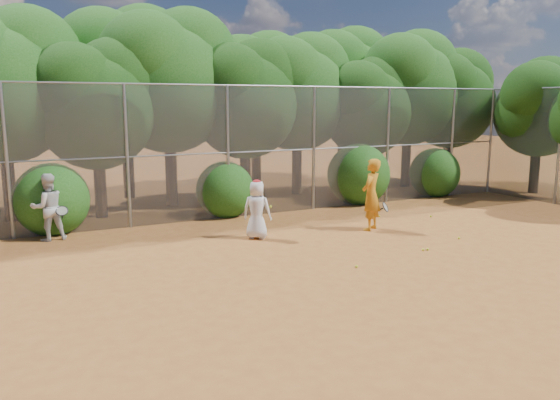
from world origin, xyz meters
TOP-DOWN VIEW (x-y plane):
  - ground at (0.00, 0.00)m, footprint 80.00×80.00m
  - fence_back at (-0.12, 6.00)m, footprint 20.05×0.09m
  - fence_side at (10.00, 3.00)m, footprint 0.09×6.09m
  - tree_1 at (-6.94, 8.54)m, footprint 4.64×4.03m
  - tree_2 at (-4.45, 7.83)m, footprint 3.99×3.47m
  - tree_3 at (-1.94, 8.84)m, footprint 4.89×4.26m
  - tree_4 at (0.55, 8.24)m, footprint 4.19×3.64m
  - tree_5 at (3.06, 9.04)m, footprint 4.51×3.92m
  - tree_6 at (5.55, 8.03)m, footprint 3.86×3.36m
  - tree_7 at (8.06, 8.64)m, footprint 4.77×4.14m
  - tree_8 at (10.05, 8.34)m, footprint 4.25×3.70m
  - tree_10 at (-2.93, 11.05)m, footprint 5.15×4.48m
  - tree_11 at (2.06, 10.64)m, footprint 4.64×4.03m
  - tree_12 at (6.56, 11.24)m, footprint 5.02×4.37m
  - tree_13 at (11.45, 5.03)m, footprint 3.86×3.36m
  - bush_0 at (-6.00, 6.30)m, footprint 2.00×2.00m
  - bush_1 at (-1.00, 6.30)m, footprint 1.80×1.80m
  - bush_2 at (4.00, 6.30)m, footprint 2.20×2.20m
  - bush_3 at (7.50, 6.30)m, footprint 1.90×1.90m
  - player_yellow at (1.90, 2.66)m, footprint 0.95×0.79m
  - player_teen at (-1.32, 3.19)m, footprint 0.88×0.85m
  - player_white at (-6.16, 5.40)m, footprint 0.93×0.81m
  - ball_0 at (1.82, 0.25)m, footprint 0.07×0.07m
  - ball_1 at (4.57, 3.20)m, footprint 0.07×0.07m
  - ball_2 at (1.70, 0.27)m, footprint 0.07×0.07m
  - ball_3 at (3.31, 0.75)m, footprint 0.07×0.07m
  - ball_4 at (-0.49, -0.13)m, footprint 0.07×0.07m
  - ball_5 at (3.16, 3.93)m, footprint 0.07×0.07m

SIDE VIEW (x-z plane):
  - ground at x=0.00m, z-range 0.00..0.00m
  - ball_0 at x=1.82m, z-range 0.00..0.07m
  - ball_1 at x=4.57m, z-range 0.00..0.07m
  - ball_2 at x=1.70m, z-range 0.00..0.07m
  - ball_3 at x=3.31m, z-range 0.00..0.07m
  - ball_4 at x=-0.49m, z-range 0.00..0.07m
  - ball_5 at x=3.16m, z-range 0.00..0.07m
  - player_teen at x=-1.32m, z-range 0.00..1.54m
  - player_white at x=-6.16m, z-range 0.00..1.73m
  - bush_1 at x=-1.00m, z-range 0.00..1.80m
  - bush_3 at x=7.50m, z-range 0.00..1.90m
  - player_yellow at x=1.90m, z-range 0.00..1.98m
  - bush_0 at x=-6.00m, z-range 0.00..2.00m
  - bush_2 at x=4.00m, z-range 0.00..2.20m
  - fence_side at x=10.00m, z-range 0.04..4.06m
  - fence_back at x=-0.12m, z-range 0.04..4.06m
  - tree_6 at x=5.55m, z-range 0.82..6.11m
  - tree_13 at x=11.45m, z-range 0.82..6.11m
  - tree_2 at x=-4.45m, z-range 0.85..6.32m
  - tree_4 at x=0.55m, z-range 0.89..6.62m
  - tree_8 at x=10.05m, z-range 0.91..6.73m
  - tree_5 at x=3.06m, z-range 0.96..7.13m
  - tree_1 at x=-6.94m, z-range 0.99..7.34m
  - tree_11 at x=2.06m, z-range 0.99..7.34m
  - tree_7 at x=8.06m, z-range 1.02..7.54m
  - tree_3 at x=-1.94m, z-range 1.04..7.75m
  - tree_12 at x=6.56m, z-range 1.07..7.95m
  - tree_10 at x=-2.93m, z-range 1.10..8.16m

